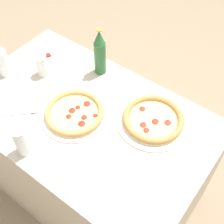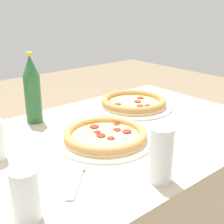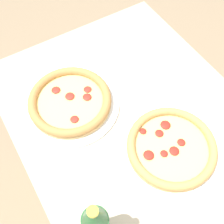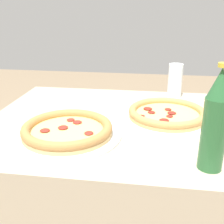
% 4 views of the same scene
% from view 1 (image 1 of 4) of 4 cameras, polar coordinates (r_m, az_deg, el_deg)
% --- Properties ---
extents(ground_plane, '(8.00, 8.00, 0.00)m').
position_cam_1_polar(ground_plane, '(2.12, -3.70, -13.37)').
color(ground_plane, '#847056').
extents(table, '(1.23, 0.76, 0.75)m').
position_cam_1_polar(table, '(1.79, -4.30, -8.03)').
color(table, '#B7A88E').
rests_on(table, ground_plane).
extents(pizza_pepperoni, '(0.32, 0.32, 0.04)m').
position_cam_1_polar(pizza_pepperoni, '(1.47, -6.89, -0.20)').
color(pizza_pepperoni, white).
rests_on(pizza_pepperoni, table).
extents(pizza_margherita, '(0.34, 0.34, 0.04)m').
position_cam_1_polar(pizza_margherita, '(1.45, 7.53, -1.37)').
color(pizza_margherita, silver).
rests_on(pizza_margherita, table).
extents(glass_water, '(0.06, 0.06, 0.15)m').
position_cam_1_polar(glass_water, '(1.36, -16.19, -5.18)').
color(glass_water, white).
rests_on(glass_water, table).
extents(glass_lemonade, '(0.06, 0.06, 0.12)m').
position_cam_1_polar(glass_lemonade, '(1.67, -12.68, 8.24)').
color(glass_lemonade, white).
rests_on(glass_lemonade, table).
extents(glass_cola, '(0.07, 0.07, 0.15)m').
position_cam_1_polar(glass_cola, '(1.73, -19.43, 8.43)').
color(glass_cola, white).
rests_on(glass_cola, table).
extents(beer_bottle, '(0.06, 0.06, 0.27)m').
position_cam_1_polar(beer_bottle, '(1.60, -2.24, 10.81)').
color(beer_bottle, '#286033').
rests_on(beer_bottle, table).
extents(knife, '(0.12, 0.20, 0.01)m').
position_cam_1_polar(knife, '(1.82, -10.87, 10.36)').
color(knife, maroon).
rests_on(knife, table).
extents(spoon, '(0.13, 0.13, 0.01)m').
position_cam_1_polar(spoon, '(1.54, -15.65, -0.04)').
color(spoon, silver).
rests_on(spoon, table).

